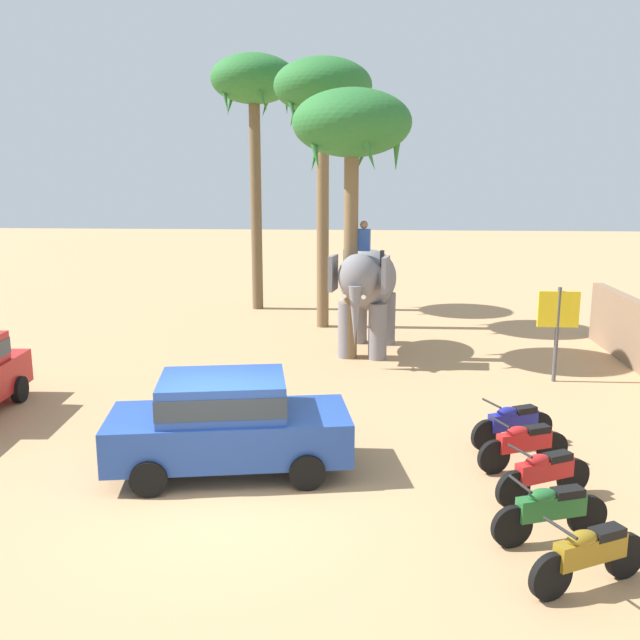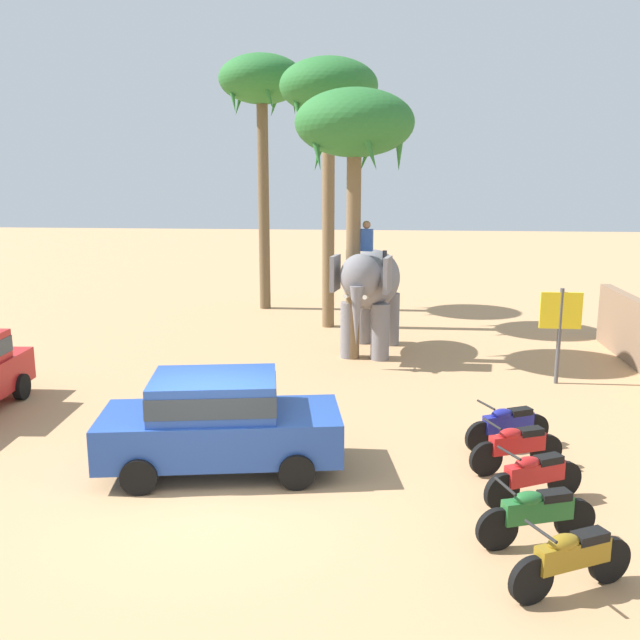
{
  "view_description": "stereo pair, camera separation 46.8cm",
  "coord_description": "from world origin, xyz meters",
  "views": [
    {
      "loc": [
        2.3,
        -9.93,
        4.97
      ],
      "look_at": [
        1.08,
        6.47,
        1.6
      ],
      "focal_mm": 38.34,
      "sensor_mm": 36.0,
      "label": 1
    },
    {
      "loc": [
        2.77,
        -9.89,
        4.97
      ],
      "look_at": [
        1.08,
        6.47,
        1.6
      ],
      "focal_mm": 38.34,
      "sensor_mm": 36.0,
      "label": 2
    }
  ],
  "objects": [
    {
      "name": "car_sedan_foreground",
      "position": [
        -0.12,
        1.05,
        0.93
      ],
      "size": [
        4.33,
        2.4,
        1.7
      ],
      "color": "#23479E",
      "rests_on": "ground"
    },
    {
      "name": "signboard_yellow",
      "position": [
        6.95,
        7.01,
        1.69
      ],
      "size": [
        1.0,
        0.1,
        2.4
      ],
      "color": "#4C4C51",
      "rests_on": "ground"
    },
    {
      "name": "motorcycle_mid_row",
      "position": [
        5.07,
        0.3,
        0.46
      ],
      "size": [
        1.64,
        0.95,
        0.94
      ],
      "color": "black",
      "rests_on": "ground"
    },
    {
      "name": "palm_tree_behind_elephant",
      "position": [
        -2.12,
        16.35,
        8.31
      ],
      "size": [
        3.2,
        3.2,
        9.56
      ],
      "color": "brown",
      "rests_on": "ground"
    },
    {
      "name": "ground_plane",
      "position": [
        0.0,
        0.0,
        0.0
      ],
      "size": [
        120.0,
        120.0,
        0.0
      ],
      "primitive_type": "plane",
      "color": "tan"
    },
    {
      "name": "motorcycle_second_in_row",
      "position": [
        4.86,
        -0.94,
        0.46
      ],
      "size": [
        1.73,
        0.78,
        0.94
      ],
      "color": "black",
      "rests_on": "ground"
    },
    {
      "name": "motorcycle_far_in_row",
      "position": [
        5.03,
        2.56,
        0.46
      ],
      "size": [
        1.66,
        0.92,
        0.94
      ],
      "color": "black",
      "rests_on": "ground"
    },
    {
      "name": "elephant_with_mahout",
      "position": [
        2.2,
        9.63,
        1.99
      ],
      "size": [
        2.12,
        3.99,
        3.88
      ],
      "color": "slate",
      "rests_on": "ground"
    },
    {
      "name": "palm_tree_near_hut",
      "position": [
        0.67,
        13.15,
        7.68
      ],
      "size": [
        3.2,
        3.2,
        8.86
      ],
      "color": "brown",
      "rests_on": "ground"
    },
    {
      "name": "motorcycle_fourth_in_row",
      "position": [
        5.02,
        1.53,
        0.46
      ],
      "size": [
        1.69,
        0.86,
        0.94
      ],
      "color": "black",
      "rests_on": "ground"
    },
    {
      "name": "motorcycle_nearest_camera",
      "position": [
        5.05,
        -2.06,
        0.46
      ],
      "size": [
        1.64,
        0.95,
        0.94
      ],
      "color": "black",
      "rests_on": "ground"
    },
    {
      "name": "palm_tree_left_of_road",
      "position": [
        1.75,
        8.96,
        6.28
      ],
      "size": [
        3.2,
        3.2,
        7.37
      ],
      "color": "brown",
      "rests_on": "ground"
    }
  ]
}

